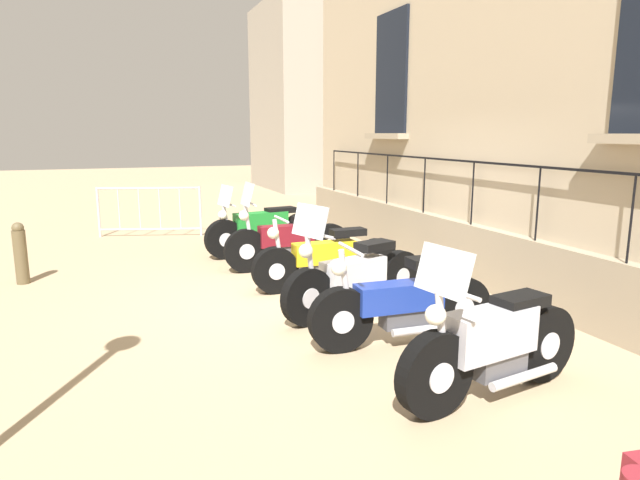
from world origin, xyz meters
The scene contains 11 objects.
ground_plane centered at (0.00, 0.00, 0.00)m, with size 60.00×60.00×0.00m, color tan.
building_facade centered at (-2.60, 0.00, 3.70)m, with size 0.82×12.17×7.65m.
motorcycle_green centered at (0.09, -2.93, 0.45)m, with size 2.17×0.63×1.28m.
motorcycle_maroon centered at (0.00, -1.76, 0.45)m, with size 2.11×0.56×1.41m.
motorcycle_yellow centered at (-0.18, -0.52, 0.40)m, with size 2.19×0.55×1.04m.
motorcycle_white centered at (-0.08, 0.64, 0.44)m, with size 2.10×0.89×1.38m.
motorcycle_blue centered at (-0.12, 1.72, 0.41)m, with size 2.04×0.60×1.06m.
motorcycle_silver centered at (-0.20, 3.03, 0.45)m, with size 1.93×0.63×1.33m.
crowd_barrier centered at (1.84, -5.50, 0.56)m, with size 2.06×0.67×1.05m.
bollard centered at (3.87, -2.30, 0.45)m, with size 0.18×0.18×0.90m.
distant_building centered at (-4.74, -14.38, 3.49)m, with size 3.07×4.79×6.98m.
Camera 1 is at (2.63, 6.44, 2.16)m, focal length 30.76 mm.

